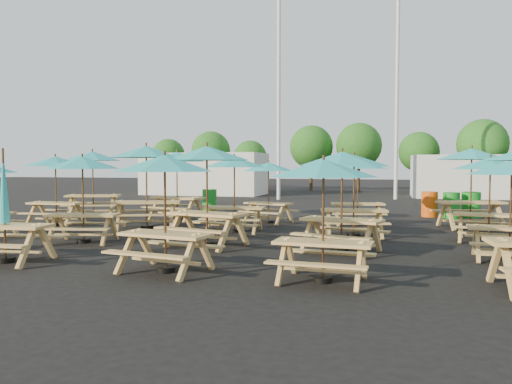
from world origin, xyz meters
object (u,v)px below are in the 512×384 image
(picnic_unit_5, at_px, (82,168))
(picnic_unit_18, at_px, (490,169))
(picnic_unit_6, at_px, (146,157))
(picnic_unit_8, at_px, (165,171))
(waste_bin_0, at_px, (210,201))
(picnic_unit_15, at_px, (358,168))
(picnic_unit_7, at_px, (177,161))
(picnic_unit_10, at_px, (234,167))
(picnic_unit_3, at_px, (93,160))
(waste_bin_3, at_px, (472,205))
(picnic_unit_14, at_px, (354,166))
(picnic_unit_12, at_px, (323,176))
(waste_bin_4, at_px, (470,205))
(picnic_unit_4, at_px, (5,216))
(picnic_unit_13, at_px, (342,165))
(picnic_unit_9, at_px, (207,159))
(picnic_unit_17, at_px, (512,174))
(waste_bin_1, at_px, (430,204))
(waste_bin_2, at_px, (451,205))
(picnic_unit_2, at_px, (55,166))
(picnic_unit_19, at_px, (472,159))
(picnic_unit_11, at_px, (269,170))

(picnic_unit_5, distance_m, picnic_unit_18, 10.27)
(picnic_unit_6, height_order, picnic_unit_8, picnic_unit_6)
(waste_bin_0, bearing_deg, picnic_unit_8, -73.57)
(picnic_unit_8, height_order, picnic_unit_15, picnic_unit_15)
(picnic_unit_7, relative_size, picnic_unit_10, 1.12)
(picnic_unit_3, height_order, waste_bin_3, picnic_unit_3)
(picnic_unit_3, height_order, picnic_unit_14, picnic_unit_3)
(picnic_unit_12, relative_size, waste_bin_4, 2.14)
(picnic_unit_10, distance_m, picnic_unit_18, 6.83)
(waste_bin_0, relative_size, waste_bin_3, 1.00)
(picnic_unit_4, distance_m, picnic_unit_13, 7.11)
(picnic_unit_6, bearing_deg, picnic_unit_14, -19.95)
(picnic_unit_15, bearing_deg, picnic_unit_9, -130.68)
(picnic_unit_17, height_order, waste_bin_0, picnic_unit_17)
(picnic_unit_5, xyz_separation_m, picnic_unit_7, (0.09, 5.54, 0.23))
(waste_bin_1, xyz_separation_m, waste_bin_2, (0.74, -0.36, 0.00))
(picnic_unit_8, relative_size, waste_bin_4, 2.24)
(waste_bin_3, bearing_deg, picnic_unit_15, -138.97)
(picnic_unit_6, bearing_deg, picnic_unit_13, -43.02)
(picnic_unit_12, relative_size, waste_bin_1, 2.14)
(picnic_unit_6, bearing_deg, picnic_unit_2, 159.10)
(picnic_unit_10, bearing_deg, picnic_unit_18, -5.93)
(picnic_unit_9, xyz_separation_m, picnic_unit_10, (-0.14, 2.64, -0.18))
(picnic_unit_15, relative_size, picnic_unit_19, 0.82)
(waste_bin_1, height_order, waste_bin_4, same)
(picnic_unit_19, xyz_separation_m, waste_bin_4, (0.48, 3.47, -1.67))
(picnic_unit_11, height_order, waste_bin_0, picnic_unit_11)
(waste_bin_1, height_order, waste_bin_3, same)
(picnic_unit_9, xyz_separation_m, waste_bin_4, (7.16, 8.86, -1.61))
(picnic_unit_14, relative_size, picnic_unit_18, 1.04)
(picnic_unit_12, bearing_deg, picnic_unit_9, 140.67)
(picnic_unit_6, relative_size, picnic_unit_13, 1.17)
(waste_bin_2, bearing_deg, picnic_unit_19, -85.74)
(picnic_unit_18, relative_size, waste_bin_1, 2.26)
(picnic_unit_4, distance_m, picnic_unit_19, 12.99)
(picnic_unit_4, distance_m, picnic_unit_8, 3.63)
(picnic_unit_17, bearing_deg, waste_bin_4, 90.31)
(picnic_unit_17, xyz_separation_m, waste_bin_4, (0.54, 8.98, -1.30))
(waste_bin_2, xyz_separation_m, waste_bin_3, (0.78, 0.42, 0.00))
(picnic_unit_9, height_order, picnic_unit_11, picnic_unit_9)
(picnic_unit_18, bearing_deg, picnic_unit_19, 99.81)
(picnic_unit_12, bearing_deg, waste_bin_0, 122.71)
(waste_bin_4, bearing_deg, picnic_unit_3, -165.88)
(picnic_unit_8, distance_m, waste_bin_0, 11.94)
(waste_bin_0, relative_size, waste_bin_2, 1.00)
(waste_bin_0, bearing_deg, picnic_unit_19, -17.22)
(picnic_unit_4, distance_m, picnic_unit_9, 4.50)
(picnic_unit_5, bearing_deg, picnic_unit_9, -7.59)
(picnic_unit_7, relative_size, picnic_unit_12, 1.21)
(picnic_unit_2, bearing_deg, picnic_unit_13, -18.65)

